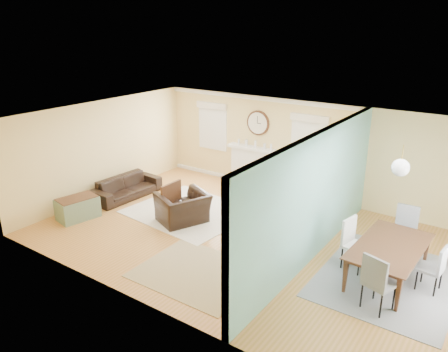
{
  "coord_description": "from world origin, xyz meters",
  "views": [
    {
      "loc": [
        4.52,
        -7.36,
        4.5
      ],
      "look_at": [
        -0.8,
        0.3,
        1.2
      ],
      "focal_mm": 35.0,
      "sensor_mm": 36.0,
      "label": 1
    }
  ],
  "objects": [
    {
      "name": "dining_table",
      "position": [
        3.03,
        0.1,
        0.35
      ],
      "size": [
        1.18,
        2.01,
        0.69
      ],
      "primitive_type": "imported",
      "rotation": [
        0.0,
        0.0,
        1.53
      ],
      "color": "#4F2F1D",
      "rests_on": "floor"
    },
    {
      "name": "floor",
      "position": [
        0.0,
        0.0,
        0.0
      ],
      "size": [
        9.0,
        9.0,
        0.0
      ],
      "primitive_type": "plane",
      "color": "#AA732D",
      "rests_on": "ground"
    },
    {
      "name": "wall_left",
      "position": [
        -4.5,
        0.0,
        1.3
      ],
      "size": [
        0.02,
        6.0,
        2.6
      ],
      "primitive_type": "cube",
      "color": "#E9CA80",
      "rests_on": "ground"
    },
    {
      "name": "dining_chair_e",
      "position": [
        3.69,
        0.17,
        0.52
      ],
      "size": [
        0.43,
        0.43,
        0.88
      ],
      "color": "gray",
      "rests_on": "floor"
    },
    {
      "name": "rug_cream",
      "position": [
        -1.91,
        0.39,
        0.01
      ],
      "size": [
        2.99,
        2.66,
        0.01
      ],
      "primitive_type": "cube",
      "rotation": [
        0.0,
        0.0,
        -0.09
      ],
      "color": "beige",
      "rests_on": "floor"
    },
    {
      "name": "rug_jute",
      "position": [
        -0.0,
        -1.73,
        0.01
      ],
      "size": [
        2.22,
        1.83,
        0.01
      ],
      "primitive_type": "cube",
      "rotation": [
        0.0,
        0.0,
        0.01
      ],
      "color": "tan",
      "rests_on": "floor"
    },
    {
      "name": "partition",
      "position": [
        1.51,
        0.28,
        1.36
      ],
      "size": [
        0.17,
        6.0,
        2.6
      ],
      "color": "#E9CA80",
      "rests_on": "ground"
    },
    {
      "name": "wall_clock",
      "position": [
        -1.5,
        2.97,
        1.85
      ],
      "size": [
        0.7,
        0.07,
        0.7
      ],
      "color": "#4F2F1D",
      "rests_on": "wall_back"
    },
    {
      "name": "green_chair",
      "position": [
        0.05,
        2.1,
        0.34
      ],
      "size": [
        0.8,
        0.82,
        0.69
      ],
      "primitive_type": "imported",
      "rotation": [
        0.0,
        0.0,
        3.06
      ],
      "color": "#00734C",
      "rests_on": "floor"
    },
    {
      "name": "ceiling",
      "position": [
        0.0,
        0.0,
        2.6
      ],
      "size": [
        9.0,
        6.0,
        0.02
      ],
      "primitive_type": "cube",
      "color": "white",
      "rests_on": "wall_back"
    },
    {
      "name": "rug_grey",
      "position": [
        3.03,
        0.1,
        0.01
      ],
      "size": [
        2.32,
        2.9,
        0.01
      ],
      "primitive_type": "cube",
      "color": "gray",
      "rests_on": "floor"
    },
    {
      "name": "trunk",
      "position": [
        -3.88,
        -1.44,
        0.27
      ],
      "size": [
        0.74,
        1.02,
        0.54
      ],
      "color": "gray",
      "rests_on": "floor"
    },
    {
      "name": "window_left",
      "position": [
        -3.05,
        2.95,
        1.66
      ],
      "size": [
        1.05,
        0.13,
        1.42
      ],
      "color": "white",
      "rests_on": "wall_back"
    },
    {
      "name": "dining_chair_w",
      "position": [
        2.39,
        0.11,
        0.6
      ],
      "size": [
        0.53,
        0.53,
        1.01
      ],
      "color": "white",
      "rests_on": "floor"
    },
    {
      "name": "credenza",
      "position": [
        1.17,
        1.58,
        0.4
      ],
      "size": [
        0.53,
        1.55,
        0.8
      ],
      "color": "olive",
      "rests_on": "floor"
    },
    {
      "name": "potted_plant",
      "position": [
        1.11,
        0.48,
        0.68
      ],
      "size": [
        0.52,
        0.48,
        0.47
      ],
      "primitive_type": "imported",
      "rotation": [
        0.0,
        0.0,
        0.34
      ],
      "color": "#337F33",
      "rests_on": "garden_stool"
    },
    {
      "name": "eames_chair",
      "position": [
        -1.66,
        -0.16,
        0.36
      ],
      "size": [
        1.33,
        1.41,
        0.72
      ],
      "primitive_type": "imported",
      "rotation": [
        0.0,
        0.0,
        -1.98
      ],
      "color": "black",
      "rests_on": "floor"
    },
    {
      "name": "pendant",
      "position": [
        3.0,
        0.0,
        2.2
      ],
      "size": [
        0.3,
        0.3,
        0.55
      ],
      "color": "gold",
      "rests_on": "ceiling"
    },
    {
      "name": "wall_back",
      "position": [
        0.0,
        3.0,
        1.3
      ],
      "size": [
        9.0,
        0.02,
        2.6
      ],
      "primitive_type": "cube",
      "color": "#E9CA80",
      "rests_on": "ground"
    },
    {
      "name": "wall_front",
      "position": [
        0.0,
        -3.0,
        1.3
      ],
      "size": [
        9.0,
        0.02,
        2.6
      ],
      "primitive_type": "cube",
      "color": "#E9CA80",
      "rests_on": "ground"
    },
    {
      "name": "fireplace",
      "position": [
        -1.5,
        2.88,
        0.6
      ],
      "size": [
        1.7,
        0.3,
        1.17
      ],
      "color": "white",
      "rests_on": "ground"
    },
    {
      "name": "dining_chair_n",
      "position": [
        2.97,
        1.27,
        0.59
      ],
      "size": [
        0.45,
        0.45,
        0.99
      ],
      "color": "gray",
      "rests_on": "floor"
    },
    {
      "name": "tv",
      "position": [
        1.16,
        1.58,
        1.14
      ],
      "size": [
        0.22,
        1.17,
        0.67
      ],
      "primitive_type": "imported",
      "rotation": [
        0.0,
        0.0,
        1.52
      ],
      "color": "black",
      "rests_on": "credenza"
    },
    {
      "name": "sofa",
      "position": [
        -3.93,
        0.19,
        0.28
      ],
      "size": [
        0.86,
        1.97,
        0.56
      ],
      "primitive_type": "imported",
      "rotation": [
        0.0,
        0.0,
        1.52
      ],
      "color": "black",
      "rests_on": "floor"
    },
    {
      "name": "window_right",
      "position": [
        0.05,
        2.95,
        1.66
      ],
      "size": [
        1.05,
        0.13,
        1.42
      ],
      "color": "white",
      "rests_on": "wall_back"
    },
    {
      "name": "dining_chair_s",
      "position": [
        3.11,
        -0.9,
        0.6
      ],
      "size": [
        0.57,
        0.57,
        1.02
      ],
      "color": "gray",
      "rests_on": "floor"
    },
    {
      "name": "garden_stool",
      "position": [
        1.11,
        0.48,
        0.23
      ],
      "size": [
        0.31,
        0.31,
        0.45
      ],
      "primitive_type": "cylinder",
      "color": "white",
      "rests_on": "floor"
    }
  ]
}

